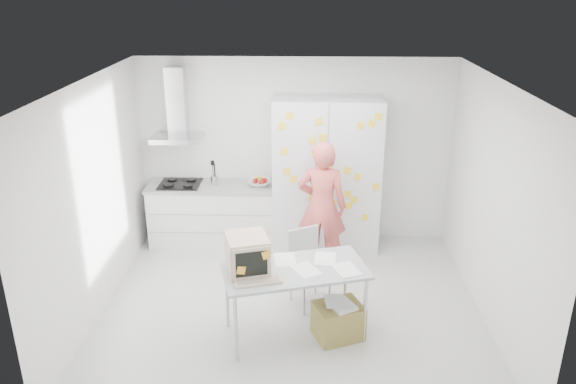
{
  "coord_description": "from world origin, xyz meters",
  "views": [
    {
      "loc": [
        0.14,
        -5.82,
        3.74
      ],
      "look_at": [
        -0.06,
        0.75,
        1.19
      ],
      "focal_mm": 35.0,
      "sensor_mm": 36.0,
      "label": 1
    }
  ],
  "objects_px": {
    "person": "(322,207)",
    "chair": "(307,262)",
    "cardboard_box": "(338,320)",
    "desk": "(265,262)"
  },
  "relations": [
    {
      "from": "person",
      "to": "chair",
      "type": "distance_m",
      "value": 0.96
    },
    {
      "from": "person",
      "to": "cardboard_box",
      "type": "xyz_separation_m",
      "value": [
        0.15,
        -1.59,
        -0.69
      ]
    },
    {
      "from": "desk",
      "to": "cardboard_box",
      "type": "xyz_separation_m",
      "value": [
        0.79,
        0.01,
        -0.72
      ]
    },
    {
      "from": "desk",
      "to": "chair",
      "type": "bearing_deg",
      "value": 42.44
    },
    {
      "from": "person",
      "to": "cardboard_box",
      "type": "bearing_deg",
      "value": 104.6
    },
    {
      "from": "cardboard_box",
      "to": "desk",
      "type": "bearing_deg",
      "value": -179.48
    },
    {
      "from": "chair",
      "to": "person",
      "type": "bearing_deg",
      "value": 49.5
    },
    {
      "from": "person",
      "to": "chair",
      "type": "xyz_separation_m",
      "value": [
        -0.19,
        -0.87,
        -0.36
      ]
    },
    {
      "from": "cardboard_box",
      "to": "person",
      "type": "bearing_deg",
      "value": 95.47
    },
    {
      "from": "person",
      "to": "chair",
      "type": "relative_size",
      "value": 1.9
    }
  ]
}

